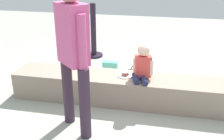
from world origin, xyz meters
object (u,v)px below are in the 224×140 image
Objects in this scene: adult_standing at (73,44)px; cake_plate at (125,74)px; water_bottle_near_gift at (142,63)px; party_cup_red at (54,69)px; handbag_black_leather at (138,78)px; child_seated at (143,64)px; cake_box_white at (203,84)px; gift_bag at (110,70)px.

adult_standing is 1.12m from cake_plate.
party_cup_red is at bearing -162.05° from water_bottle_near_gift.
water_bottle_near_gift is at bearing 90.73° from handbag_black_leather.
child_seated reaches higher than cake_plate.
gift_bag is at bearing -179.74° from cake_box_white.
child_seated is at bearing -140.94° from cake_box_white.
party_cup_red is 0.29× the size of cake_box_white.
cake_plate is at bearing -104.00° from handbag_black_leather.
adult_standing is 17.94× the size of party_cup_red.
water_bottle_near_gift is (0.12, 1.27, -0.31)m from cake_plate.
water_bottle_near_gift reaches higher than cake_box_white.
child_seated is 1.10m from adult_standing.
party_cup_red is at bearing 173.86° from gift_bag.
cake_plate is at bearing 166.19° from child_seated.
adult_standing is at bearing -58.49° from party_cup_red.
water_bottle_near_gift is 0.53× the size of handbag_black_leather.
gift_bag is 1.05× the size of cake_box_white.
gift_bag reaches higher than cake_box_white.
handbag_black_leather is at bearing -17.80° from gift_bag.
adult_standing is 4.85× the size of gift_bag.
cake_box_white is (1.49, 0.01, -0.11)m from gift_bag.
party_cup_red is at bearing 177.61° from cake_box_white.
cake_box_white is at bearing 0.26° from gift_bag.
gift_bag is (-0.35, 0.67, -0.24)m from cake_plate.
adult_standing reaches higher than water_bottle_near_gift.
cake_plate is 0.59m from handbag_black_leather.
handbag_black_leather is at bearing -89.27° from water_bottle_near_gift.
handbag_black_leather is (-1.01, -0.16, 0.08)m from cake_box_white.
water_bottle_near_gift is 1.60m from party_cup_red.
cake_plate is at bearing -61.99° from gift_bag.
child_seated reaches higher than gift_bag.
water_bottle_near_gift is at bearing 84.71° from cake_plate.
cake_plate is 2.32× the size of party_cup_red.
adult_standing is 8.78× the size of water_bottle_near_gift.
cake_box_white reaches higher than party_cup_red.
adult_standing is at bearing -93.38° from gift_bag.
child_seated is 1.43× the size of cake_box_white.
cake_plate is 1.13× the size of water_bottle_near_gift.
cake_box_white is at bearing 30.58° from cake_plate.
adult_standing reaches higher than handbag_black_leather.
child_seated reaches higher than party_cup_red.
party_cup_red is (-1.64, 0.84, -0.54)m from child_seated.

